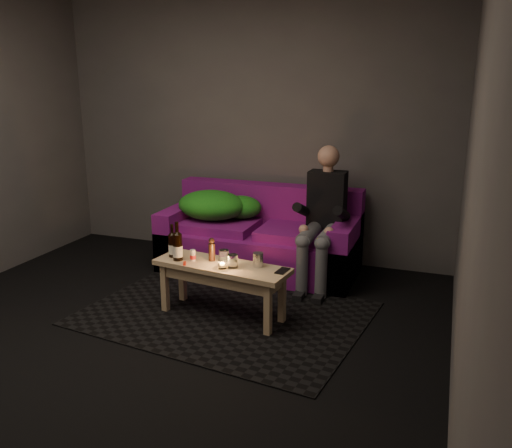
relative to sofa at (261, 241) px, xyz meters
The scene contains 17 objects.
floor 1.85m from the sofa, 98.15° to the right, with size 4.50×4.50×0.00m, color black.
room 1.93m from the sofa, 100.94° to the right, with size 4.50×4.50×4.50m.
rug 1.09m from the sofa, 85.63° to the right, with size 2.09×1.52×0.01m, color black.
sofa is the anchor object (origin of this frame).
green_blanket 0.54m from the sofa, behind, with size 0.80×0.54×0.27m.
person 0.72m from the sofa, 13.34° to the right, with size 0.33×0.75×1.21m.
coffee_table 1.11m from the sofa, 85.82° to the right, with size 1.08×0.46×0.43m.
beer_bottle_a 1.15m from the sofa, 107.73° to the right, with size 0.07×0.07×0.26m.
beer_bottle_b 1.19m from the sofa, 103.38° to the right, with size 0.08×0.08×0.30m.
salt_shaker 1.14m from the sofa, 97.88° to the right, with size 0.04×0.04×0.09m, color silver.
pepper_mill 1.08m from the sofa, 91.10° to the right, with size 0.05×0.05×0.14m, color black.
tumbler_back 1.06m from the sofa, 85.98° to the right, with size 0.08×0.08×0.09m, color white.
tealight 1.21m from the sofa, 84.07° to the right, with size 0.06×0.06×0.05m.
tumbler_front 1.17m from the sofa, 80.71° to the right, with size 0.08×0.08×0.10m, color white.
steel_cup 1.14m from the sofa, 71.49° to the right, with size 0.08×0.08×0.11m, color #B9BCC1.
smartphone 1.24m from the sofa, 63.17° to the right, with size 0.07×0.14×0.01m, color black.
red_lighter 1.22m from the sofa, 98.52° to the right, with size 0.02×0.07×0.01m, color red.
Camera 1 is at (1.89, -2.79, 1.79)m, focal length 38.00 mm.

